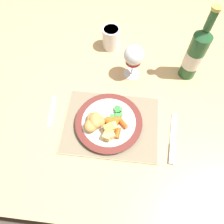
# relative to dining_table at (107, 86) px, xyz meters

# --- Properties ---
(ground_plane) EXTENTS (6.00, 6.00, 0.00)m
(ground_plane) POSITION_rel_dining_table_xyz_m (0.00, 0.00, -0.66)
(ground_plane) COLOR #4C4238
(dining_table) EXTENTS (1.34, 1.10, 0.74)m
(dining_table) POSITION_rel_dining_table_xyz_m (0.00, 0.00, 0.00)
(dining_table) COLOR tan
(dining_table) RESTS_ON ground
(placemat) EXTENTS (0.33, 0.25, 0.01)m
(placemat) POSITION_rel_dining_table_xyz_m (0.04, -0.22, 0.08)
(placemat) COLOR tan
(placemat) RESTS_ON dining_table
(dinner_plate) EXTENTS (0.23, 0.23, 0.02)m
(dinner_plate) POSITION_rel_dining_table_xyz_m (0.04, -0.22, 0.09)
(dinner_plate) COLOR silver
(dinner_plate) RESTS_ON placemat
(breaded_croquettes) EXTENTS (0.08, 0.09, 0.04)m
(breaded_croquettes) POSITION_rel_dining_table_xyz_m (-0.01, -0.24, 0.12)
(breaded_croquettes) COLOR tan
(breaded_croquettes) RESTS_ON dinner_plate
(green_beans_pile) EXTENTS (0.05, 0.05, 0.01)m
(green_beans_pile) POSITION_rel_dining_table_xyz_m (0.06, -0.19, 0.11)
(green_beans_pile) COLOR #4CA84C
(green_beans_pile) RESTS_ON dinner_plate
(glazed_carrots) EXTENTS (0.08, 0.08, 0.02)m
(glazed_carrots) POSITION_rel_dining_table_xyz_m (0.05, -0.24, 0.11)
(glazed_carrots) COLOR orange
(glazed_carrots) RESTS_ON dinner_plate
(fork) EXTENTS (0.03, 0.13, 0.01)m
(fork) POSITION_rel_dining_table_xyz_m (-0.18, -0.20, 0.08)
(fork) COLOR silver
(fork) RESTS_ON dining_table
(table_knife) EXTENTS (0.03, 0.19, 0.01)m
(table_knife) POSITION_rel_dining_table_xyz_m (0.26, -0.26, 0.08)
(table_knife) COLOR silver
(table_knife) RESTS_ON dining_table
(wine_glass) EXTENTS (0.07, 0.07, 0.15)m
(wine_glass) POSITION_rel_dining_table_xyz_m (0.10, 0.01, 0.18)
(wine_glass) COLOR silver
(wine_glass) RESTS_ON dining_table
(bottle) EXTENTS (0.07, 0.07, 0.30)m
(bottle) POSITION_rel_dining_table_xyz_m (0.32, 0.04, 0.19)
(bottle) COLOR #23562D
(bottle) RESTS_ON dining_table
(roast_potatoes) EXTENTS (0.05, 0.07, 0.03)m
(roast_potatoes) POSITION_rel_dining_table_xyz_m (0.04, -0.26, 0.12)
(roast_potatoes) COLOR #E5BC66
(roast_potatoes) RESTS_ON dinner_plate
(drinking_cup) EXTENTS (0.07, 0.07, 0.09)m
(drinking_cup) POSITION_rel_dining_table_xyz_m (-0.00, 0.16, 0.13)
(drinking_cup) COLOR white
(drinking_cup) RESTS_ON dining_table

